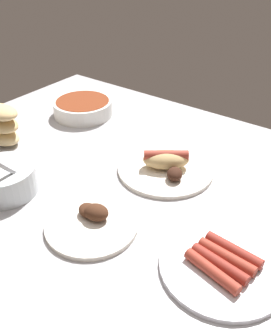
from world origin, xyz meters
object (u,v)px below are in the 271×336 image
at_px(plate_hotdog_assembled, 166,165).
at_px(bowl_chili, 83,107).
at_px(bowl_coleslaw, 4,179).
at_px(plate_grilled_meat, 92,222).
at_px(bread_stack, 1,124).
at_px(plate_sausages, 222,265).

height_order(plate_hotdog_assembled, bowl_chili, plate_hotdog_assembled).
bearing_deg(bowl_chili, bowl_coleslaw, -71.23).
bearing_deg(plate_hotdog_assembled, bowl_chili, 163.64).
relative_size(bowl_coleslaw, bowl_chili, 0.85).
bearing_deg(plate_grilled_meat, bread_stack, 165.92).
bearing_deg(plate_sausages, bowl_chili, 153.62).
distance_m(bowl_coleslaw, plate_grilled_meat, 0.23).
bearing_deg(plate_sausages, bread_stack, 175.58).
height_order(bowl_coleslaw, plate_grilled_meat, bowl_coleslaw).
xyz_separation_m(plate_hotdog_assembled, plate_sausages, (0.24, -0.20, -0.01)).
bearing_deg(plate_sausages, bowl_coleslaw, -170.10).
bearing_deg(plate_sausages, plate_grilled_meat, -168.28).
bearing_deg(bowl_coleslaw, plate_grilled_meat, 7.85).
distance_m(plate_sausages, bowl_chili, 0.70).
bearing_deg(bowl_coleslaw, plate_hotdog_assembled, 49.01).
distance_m(bowl_coleslaw, bread_stack, 0.24).
bearing_deg(bread_stack, bowl_coleslaw, -35.68).
xyz_separation_m(bread_stack, plate_grilled_meat, (0.42, -0.11, -0.04)).
bearing_deg(bowl_chili, plate_hotdog_assembled, -16.36).
xyz_separation_m(bowl_coleslaw, bread_stack, (-0.19, 0.14, 0.02)).
height_order(plate_sausages, bread_stack, bread_stack).
distance_m(plate_hotdog_assembled, bowl_coleslaw, 0.38).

